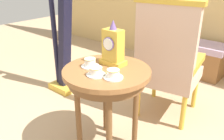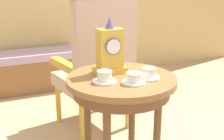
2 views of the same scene
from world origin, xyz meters
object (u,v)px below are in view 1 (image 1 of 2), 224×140
at_px(mantel_clock, 113,47).
at_px(teacup_right, 96,72).
at_px(armchair, 168,60).
at_px(side_table, 107,80).
at_px(harp, 62,32).
at_px(teacup_left, 91,63).
at_px(window_bench, 191,56).
at_px(teacup_center, 113,74).

bearing_deg(mantel_clock, teacup_right, -79.39).
bearing_deg(armchair, teacup_right, -97.52).
distance_m(side_table, harp, 1.12).
height_order(teacup_left, harp, harp).
bearing_deg(teacup_left, teacup_right, -32.26).
xyz_separation_m(side_table, mantel_clock, (-0.03, 0.10, 0.22)).
bearing_deg(mantel_clock, side_table, -74.63).
bearing_deg(teacup_left, window_bench, 90.75).
height_order(harp, window_bench, harp).
distance_m(teacup_right, armchair, 0.83).
height_order(side_table, window_bench, side_table).
xyz_separation_m(side_table, teacup_left, (-0.12, -0.04, 0.12)).
bearing_deg(window_bench, harp, -120.73).
height_order(armchair, harp, harp).
relative_size(mantel_clock, harp, 0.19).
relative_size(teacup_center, window_bench, 0.14).
distance_m(teacup_right, teacup_center, 0.12).
bearing_deg(teacup_right, mantel_clock, 100.61).
height_order(teacup_right, armchair, armchair).
relative_size(teacup_center, armchair, 0.12).
distance_m(teacup_right, mantel_clock, 0.25).
relative_size(side_table, teacup_right, 5.35).
height_order(teacup_left, teacup_right, teacup_left).
bearing_deg(side_table, harp, 157.73).
bearing_deg(mantel_clock, armchair, 75.68).
xyz_separation_m(teacup_left, window_bench, (-0.03, 1.95, -0.50)).
bearing_deg(harp, teacup_left, -26.90).
bearing_deg(harp, teacup_center, -23.48).
xyz_separation_m(teacup_left, armchair, (0.25, 0.73, -0.13)).
xyz_separation_m(teacup_center, harp, (-1.16, 0.50, -0.01)).
distance_m(side_table, window_bench, 1.95).
bearing_deg(window_bench, mantel_clock, -86.18).
xyz_separation_m(teacup_right, harp, (-1.05, 0.55, -0.01)).
distance_m(teacup_right, window_bench, 2.10).
bearing_deg(teacup_left, teacup_center, -9.87).
bearing_deg(side_table, armchair, 79.96).
height_order(side_table, teacup_center, teacup_center).
bearing_deg(armchair, side_table, -100.04).
relative_size(teacup_left, mantel_clock, 0.39).
height_order(side_table, harp, harp).
relative_size(teacup_right, mantel_clock, 0.39).
xyz_separation_m(teacup_center, mantel_clock, (-0.16, 0.18, 0.11)).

